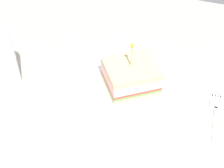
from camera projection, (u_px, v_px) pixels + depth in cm
name	position (u px, v px, depth cm)	size (l,w,h in cm)	color
ground_plane	(112.00, 100.00, 58.45)	(91.71, 91.71, 2.00)	#9E9384
plate	(112.00, 94.00, 57.40)	(25.58, 25.58, 1.14)	white
sandwich_half_center	(131.00, 76.00, 56.59)	(12.44, 12.56, 9.75)	tan
fork	(216.00, 108.00, 55.22)	(13.34, 2.45, 0.35)	silver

